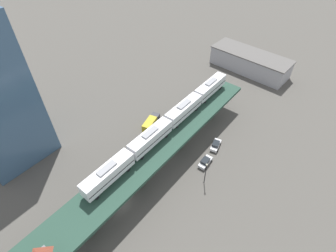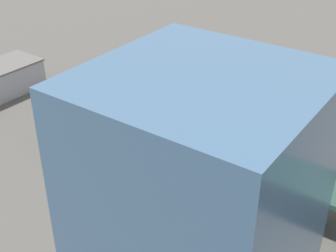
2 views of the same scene
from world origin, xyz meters
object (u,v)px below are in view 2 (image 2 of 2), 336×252
at_px(street_car_white, 158,129).
at_px(delivery_truck, 117,180).
at_px(street_lamp, 217,124).
at_px(street_car_silver, 188,137).
at_px(subway_train, 168,121).

height_order(street_car_white, delivery_truck, delivery_truck).
relative_size(street_car_white, street_lamp, 0.68).
distance_m(street_car_silver, street_lamp, 6.36).
distance_m(subway_train, street_car_white, 15.65).
bearing_deg(delivery_truck, street_car_silver, -3.98).
bearing_deg(street_lamp, street_car_silver, 120.80).
bearing_deg(street_car_silver, street_lamp, -59.20).
relative_size(street_car_silver, street_car_white, 0.95).
bearing_deg(street_lamp, subway_train, 169.77).
bearing_deg(subway_train, street_lamp, -10.23).
relative_size(street_car_silver, delivery_truck, 0.59).
bearing_deg(subway_train, street_car_white, 44.82).
xyz_separation_m(delivery_truck, street_lamp, (22.14, -6.08, 2.35)).
height_order(street_car_silver, street_car_white, same).
distance_m(street_car_white, delivery_truck, 19.05).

